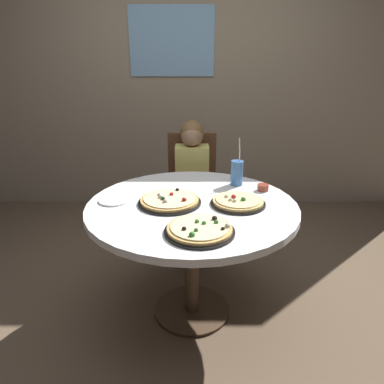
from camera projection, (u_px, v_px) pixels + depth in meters
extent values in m
plane|color=brown|center=(192.00, 310.00, 2.26)|extent=(8.00, 8.00, 0.00)
cube|color=gray|center=(192.00, 66.00, 3.50)|extent=(5.20, 0.12, 2.90)
cube|color=#8CBFE5|center=(171.00, 41.00, 3.36)|extent=(0.82, 0.02, 0.64)
cylinder|color=white|center=(192.00, 207.00, 2.00)|extent=(1.20, 1.20, 0.04)
cylinder|color=#4C3826|center=(192.00, 262.00, 2.13)|extent=(0.09, 0.09, 0.69)
cylinder|color=#4C3826|center=(192.00, 309.00, 2.26)|extent=(0.48, 0.48, 0.02)
cube|color=brown|center=(192.00, 200.00, 2.88)|extent=(0.40, 0.40, 0.04)
cube|color=brown|center=(192.00, 163.00, 2.96)|extent=(0.40, 0.04, 0.52)
cylinder|color=brown|center=(171.00, 234.00, 2.81)|extent=(0.04, 0.04, 0.41)
cylinder|color=brown|center=(213.00, 234.00, 2.81)|extent=(0.04, 0.04, 0.41)
cylinder|color=brown|center=(173.00, 216.00, 3.12)|extent=(0.04, 0.04, 0.41)
cylinder|color=brown|center=(211.00, 216.00, 3.13)|extent=(0.04, 0.04, 0.41)
cube|color=#3F4766|center=(192.00, 231.00, 2.81)|extent=(0.24, 0.32, 0.45)
cube|color=#D8CC66|center=(192.00, 173.00, 2.78)|extent=(0.26, 0.16, 0.44)
sphere|color=#997051|center=(192.00, 136.00, 2.67)|extent=(0.17, 0.17, 0.17)
sphere|color=brown|center=(192.00, 132.00, 2.68)|extent=(0.18, 0.18, 0.18)
cylinder|color=black|center=(238.00, 203.00, 1.98)|extent=(0.31, 0.31, 0.01)
cylinder|color=#D8B266|center=(238.00, 201.00, 1.97)|extent=(0.29, 0.29, 0.02)
cylinder|color=beige|center=(238.00, 199.00, 1.97)|extent=(0.25, 0.25, 0.01)
sphere|color=beige|center=(235.00, 201.00, 1.93)|extent=(0.02, 0.02, 0.02)
sphere|color=beige|center=(231.00, 200.00, 1.94)|extent=(0.02, 0.02, 0.02)
sphere|color=#387F33|center=(243.00, 199.00, 1.95)|extent=(0.03, 0.03, 0.03)
sphere|color=#B2231E|center=(234.00, 197.00, 1.98)|extent=(0.03, 0.03, 0.03)
sphere|color=beige|center=(226.00, 196.00, 1.99)|extent=(0.02, 0.02, 0.02)
cylinder|color=black|center=(170.00, 203.00, 1.99)|extent=(0.36, 0.36, 0.01)
cylinder|color=tan|center=(170.00, 200.00, 1.99)|extent=(0.33, 0.33, 0.02)
cylinder|color=beige|center=(170.00, 198.00, 1.98)|extent=(0.29, 0.29, 0.01)
sphere|color=#387F33|center=(163.00, 198.00, 1.96)|extent=(0.03, 0.03, 0.03)
sphere|color=black|center=(177.00, 190.00, 2.09)|extent=(0.02, 0.02, 0.02)
sphere|color=#B2231E|center=(172.00, 194.00, 2.02)|extent=(0.02, 0.02, 0.02)
sphere|color=beige|center=(161.00, 197.00, 1.98)|extent=(0.03, 0.03, 0.03)
sphere|color=#B2231E|center=(184.00, 200.00, 1.94)|extent=(0.03, 0.03, 0.03)
sphere|color=beige|center=(165.00, 201.00, 1.92)|extent=(0.03, 0.03, 0.03)
sphere|color=black|center=(164.00, 199.00, 1.95)|extent=(0.02, 0.02, 0.02)
sphere|color=beige|center=(159.00, 195.00, 2.02)|extent=(0.02, 0.02, 0.02)
sphere|color=black|center=(161.00, 197.00, 1.98)|extent=(0.02, 0.02, 0.02)
cylinder|color=black|center=(200.00, 231.00, 1.66)|extent=(0.34, 0.34, 0.01)
cylinder|color=tan|center=(200.00, 229.00, 1.65)|extent=(0.31, 0.31, 0.02)
cylinder|color=beige|center=(200.00, 227.00, 1.65)|extent=(0.28, 0.28, 0.01)
sphere|color=beige|center=(228.00, 226.00, 1.64)|extent=(0.03, 0.03, 0.03)
sphere|color=black|center=(223.00, 229.00, 1.62)|extent=(0.02, 0.02, 0.02)
sphere|color=black|center=(215.00, 218.00, 1.72)|extent=(0.03, 0.03, 0.03)
sphere|color=#387F33|center=(216.00, 222.00, 1.68)|extent=(0.02, 0.02, 0.02)
sphere|color=black|center=(184.00, 229.00, 1.61)|extent=(0.02, 0.02, 0.02)
sphere|color=#387F33|center=(204.00, 223.00, 1.67)|extent=(0.02, 0.02, 0.02)
sphere|color=#387F33|center=(197.00, 221.00, 1.69)|extent=(0.02, 0.02, 0.02)
sphere|color=#387F33|center=(192.00, 235.00, 1.56)|extent=(0.03, 0.03, 0.03)
sphere|color=#387F33|center=(196.00, 230.00, 1.60)|extent=(0.02, 0.02, 0.02)
cylinder|color=#3F72B2|center=(237.00, 173.00, 2.26)|extent=(0.08, 0.08, 0.16)
cylinder|color=white|center=(240.00, 155.00, 2.22)|extent=(0.02, 0.03, 0.22)
cylinder|color=brown|center=(263.00, 187.00, 2.18)|extent=(0.07, 0.07, 0.04)
cylinder|color=white|center=(114.00, 200.00, 2.02)|extent=(0.18, 0.18, 0.01)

